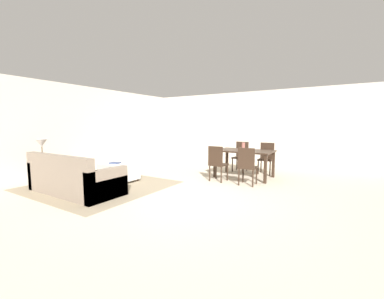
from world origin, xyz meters
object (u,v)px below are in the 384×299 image
(dining_chair_far_right, at_px, (266,156))
(side_table, at_px, (43,165))
(dining_chair_near_left, at_px, (217,162))
(book_on_ottoman, at_px, (115,163))
(couch, at_px, (74,180))
(vase_centerpiece, at_px, (243,146))
(table_lamp, at_px, (42,144))
(dining_table, at_px, (244,154))
(dining_chair_near_right, at_px, (247,164))
(dining_chair_far_left, at_px, (241,155))
(ottoman_table, at_px, (119,171))

(dining_chair_far_right, bearing_deg, side_table, -136.11)
(dining_chair_near_left, bearing_deg, book_on_ottoman, -152.29)
(couch, bearing_deg, vase_centerpiece, 53.02)
(table_lamp, distance_m, dining_table, 5.20)
(dining_chair_near_right, bearing_deg, dining_chair_far_left, 114.91)
(vase_centerpiece, bearing_deg, dining_chair_far_right, 64.89)
(dining_chair_far_right, relative_size, vase_centerpiece, 4.38)
(ottoman_table, distance_m, dining_chair_near_right, 3.30)
(dining_chair_near_left, distance_m, vase_centerpiece, 0.98)
(side_table, bearing_deg, book_on_ottoman, 46.64)
(side_table, bearing_deg, dining_chair_near_left, 35.02)
(dining_chair_far_left, relative_size, vase_centerpiece, 4.38)
(table_lamp, bearing_deg, side_table, -165.96)
(couch, xyz_separation_m, table_lamp, (-1.39, 0.07, 0.71))
(ottoman_table, relative_size, table_lamp, 1.98)
(dining_chair_far_left, relative_size, book_on_ottoman, 3.54)
(side_table, xyz_separation_m, dining_chair_near_right, (4.34, 2.49, 0.06))
(dining_chair_near_right, bearing_deg, dining_chair_far_right, 89.69)
(book_on_ottoman, bearing_deg, dining_chair_far_right, 42.82)
(dining_chair_far_right, bearing_deg, dining_chair_far_left, -178.81)
(dining_table, xyz_separation_m, dining_chair_far_right, (0.39, 0.84, -0.14))
(dining_chair_near_left, relative_size, vase_centerpiece, 4.38)
(table_lamp, xyz_separation_m, book_on_ottoman, (1.17, 1.24, -0.54))
(table_lamp, xyz_separation_m, dining_chair_near_right, (4.34, 2.49, -0.47))
(table_lamp, bearing_deg, book_on_ottoman, 46.64)
(book_on_ottoman, bearing_deg, side_table, -133.36)
(dining_table, height_order, dining_chair_near_right, dining_chair_near_right)
(table_lamp, bearing_deg, couch, -2.96)
(book_on_ottoman, bearing_deg, dining_chair_far_left, 50.77)
(dining_chair_near_right, relative_size, book_on_ottoman, 3.54)
(couch, height_order, ottoman_table, couch)
(couch, xyz_separation_m, book_on_ottoman, (-0.23, 1.31, 0.17))
(couch, distance_m, ottoman_table, 1.29)
(couch, bearing_deg, ottoman_table, 93.61)
(ottoman_table, xyz_separation_m, dining_chair_near_left, (2.24, 1.27, 0.27))
(side_table, bearing_deg, couch, -2.96)
(side_table, xyz_separation_m, dining_chair_far_left, (3.56, 4.17, 0.06))
(dining_chair_near_left, distance_m, book_on_ottoman, 2.69)
(dining_chair_near_left, relative_size, dining_chair_near_right, 1.00)
(ottoman_table, bearing_deg, dining_chair_far_left, 52.68)
(side_table, distance_m, dining_chair_far_left, 5.49)
(dining_chair_near_right, distance_m, book_on_ottoman, 3.42)
(dining_chair_near_left, distance_m, dining_chair_far_right, 1.88)
(side_table, xyz_separation_m, book_on_ottoman, (1.17, 1.24, -0.00))
(vase_centerpiece, bearing_deg, dining_chair_near_right, -64.14)
(dining_chair_far_right, xyz_separation_m, book_on_ottoman, (-3.19, -2.95, -0.07))
(table_lamp, height_order, dining_chair_far_right, table_lamp)
(dining_table, bearing_deg, book_on_ottoman, -142.94)
(dining_chair_far_left, bearing_deg, couch, -117.09)
(side_table, xyz_separation_m, vase_centerpiece, (3.94, 3.32, 0.41))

